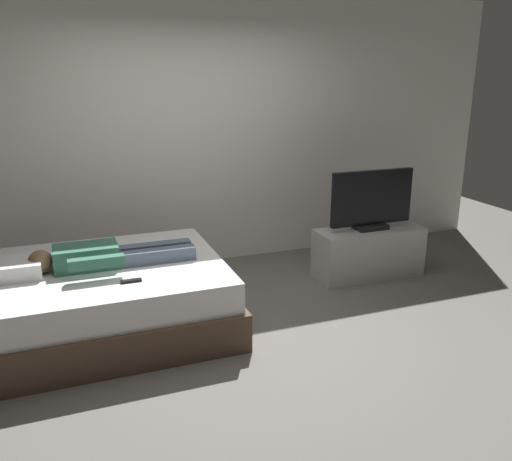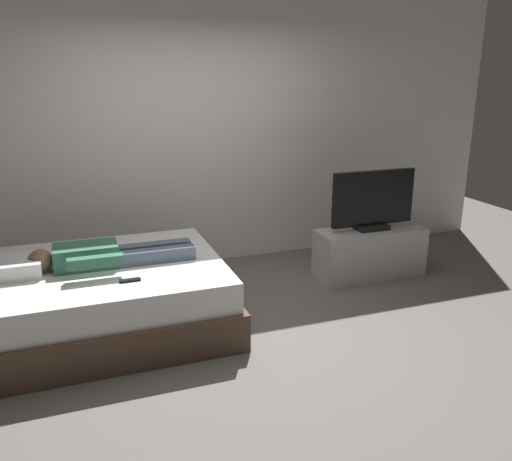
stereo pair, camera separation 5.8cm
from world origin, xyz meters
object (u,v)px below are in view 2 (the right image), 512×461
Objects in this scene: bed at (103,297)px; tv_stand at (370,253)px; person at (103,256)px; tv at (373,201)px; remote at (130,280)px; pillow at (7,268)px.

tv_stand is (2.62, 0.24, -0.01)m from bed.
bed is at bearing 146.19° from person.
tv reaches higher than bed.
person is at bearing 110.47° from remote.
tv_stand is at bearing 15.32° from remote.
pillow is 3.29m from tv.
tv is (2.62, 0.24, 0.52)m from bed.
bed is 0.36m from person.
bed reaches higher than tv_stand.
remote is at bearing -26.75° from pillow.
tv is at bearing 15.32° from remote.
remote is at bearing -67.00° from bed.
tv reaches higher than tv_stand.
tv is (2.59, 0.26, 0.16)m from person.
tv is at bearing -90.00° from tv_stand.
pillow is at bearing 153.25° from remote.
pillow is 0.44× the size of tv_stand.
person is at bearing -174.20° from tv.
person reaches higher than bed.
remote is 2.54m from tv.
person is 1.15× the size of tv_stand.
bed is at bearing -174.68° from tv.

